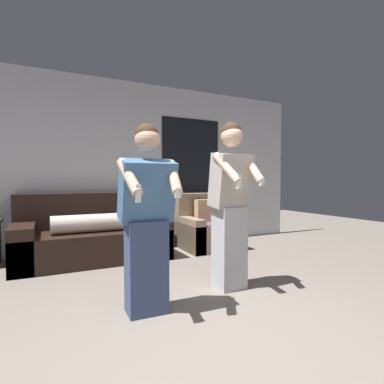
{
  "coord_description": "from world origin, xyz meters",
  "views": [
    {
      "loc": [
        -1.04,
        -1.51,
        1.11
      ],
      "look_at": [
        0.18,
        0.98,
        1.0
      ],
      "focal_mm": 28.0,
      "sensor_mm": 36.0,
      "label": 1
    }
  ],
  "objects": [
    {
      "name": "ground_plane",
      "position": [
        0.0,
        0.0,
        0.0
      ],
      "size": [
        14.0,
        14.0,
        0.0
      ],
      "primitive_type": "plane",
      "color": "slate"
    },
    {
      "name": "wall_back",
      "position": [
        0.02,
        3.33,
        1.35
      ],
      "size": [
        6.76,
        0.07,
        2.7
      ],
      "color": "silver",
      "rests_on": "ground_plane"
    },
    {
      "name": "couch",
      "position": [
        -0.45,
        2.84,
        0.32
      ],
      "size": [
        2.01,
        0.92,
        0.93
      ],
      "color": "black",
      "rests_on": "ground_plane"
    },
    {
      "name": "armchair",
      "position": [
        1.33,
        2.78,
        0.31
      ],
      "size": [
        0.84,
        0.8,
        0.89
      ],
      "color": "#937A60",
      "rests_on": "ground_plane"
    },
    {
      "name": "person_left",
      "position": [
        -0.29,
        0.87,
        0.79
      ],
      "size": [
        0.5,
        0.51,
        1.58
      ],
      "color": "#384770",
      "rests_on": "ground_plane"
    },
    {
      "name": "person_right",
      "position": [
        0.65,
        1.05,
        0.88
      ],
      "size": [
        0.46,
        0.49,
        1.7
      ],
      "color": "#B2B2B7",
      "rests_on": "ground_plane"
    }
  ]
}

